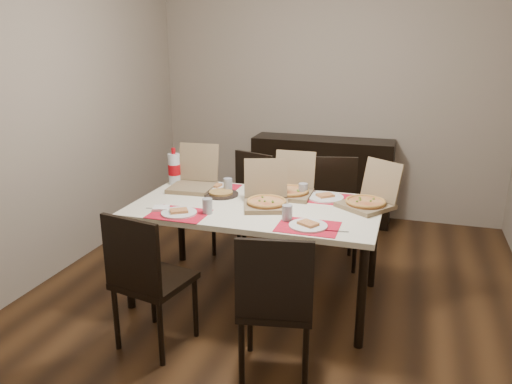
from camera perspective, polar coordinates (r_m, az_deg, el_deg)
ground at (r=4.07m, az=2.68°, el=-11.30°), size 3.80×4.00×0.02m
room_walls at (r=4.00m, az=4.68°, el=14.33°), size 3.84×4.02×2.62m
sideboard at (r=5.52m, az=7.50°, el=1.47°), size 1.50×0.40×0.90m
dining_table at (r=3.71m, az=0.00°, el=-2.46°), size 1.80×1.00×0.75m
chair_near_left at (r=3.22m, az=-12.43°, el=-9.39°), size 0.49×0.49×0.93m
chair_near_right at (r=2.88m, az=2.24°, el=-12.33°), size 0.49×0.49×0.93m
chair_far_left at (r=4.58m, az=-1.15°, el=-0.89°), size 0.54×0.54×0.93m
chair_far_right at (r=4.45m, az=8.77°, el=-1.63°), size 0.50×0.50×0.93m
setting_near_left at (r=3.53m, az=-8.23°, el=-2.13°), size 0.50×0.30×0.11m
setting_near_right at (r=3.29m, az=5.32°, el=-3.46°), size 0.47×0.30×0.11m
setting_far_left at (r=4.10m, az=-4.69°, el=0.68°), size 0.47×0.30×0.11m
setting_far_right at (r=3.87m, az=7.30°, el=-0.40°), size 0.44×0.30×0.11m
napkin_loose at (r=3.71m, az=-0.21°, el=-1.20°), size 0.15×0.14×0.02m
pizza_box_center at (r=3.64m, az=1.19°, el=-0.83°), size 0.42×0.44×0.32m
pizza_box_right at (r=3.71m, az=12.73°, el=-0.89°), size 0.47×0.48×0.33m
pizza_box_left at (r=4.12m, az=-7.11°, el=1.25°), size 0.37×0.40×0.34m
pizza_box_extra at (r=3.91m, az=4.04°, el=0.39°), size 0.33×0.36×0.32m
faina_plate at (r=3.92m, az=-4.02°, el=-0.18°), size 0.28×0.28×0.03m
dip_bowl at (r=3.81m, az=3.05°, el=-0.65°), size 0.11×0.11×0.03m
soda_bottle at (r=4.25m, az=-9.33°, el=2.64°), size 0.10×0.10×0.31m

